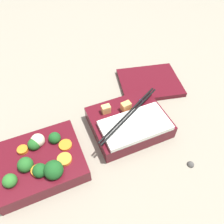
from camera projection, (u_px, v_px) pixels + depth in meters
The scene contains 5 objects.
ground_plane at pixel (90, 147), 0.53m from camera, with size 3.00×3.00×0.00m, color gray.
bento_tray_vegetable at pixel (40, 162), 0.48m from camera, with size 0.19×0.15×0.07m.
bento_tray_rice at pixel (129, 122), 0.55m from camera, with size 0.20×0.15×0.06m.
bento_lid at pixel (149, 82), 0.68m from camera, with size 0.18×0.15×0.01m, color #510F19.
pebble_0 at pixel (191, 164), 0.50m from camera, with size 0.02×0.02×0.02m, color #474442.
Camera 1 is at (-0.06, -0.28, 0.46)m, focal length 35.00 mm.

